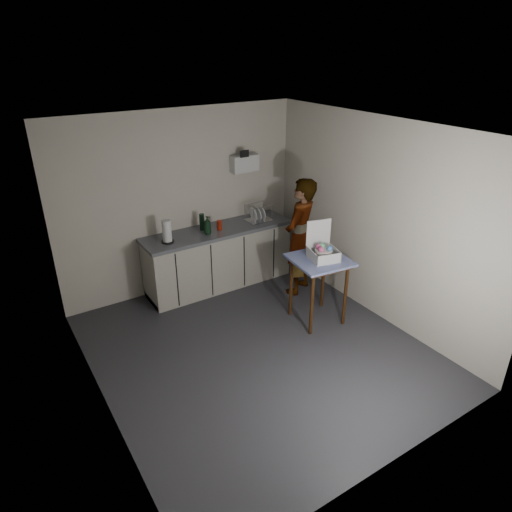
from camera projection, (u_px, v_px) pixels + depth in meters
ground at (258, 350)px, 5.51m from camera, size 4.00×4.00×0.00m
wall_back at (182, 203)px, 6.47m from camera, size 3.60×0.02×2.60m
wall_right at (375, 221)px, 5.83m from camera, size 0.02×4.00×2.60m
wall_left at (91, 298)px, 4.08m from camera, size 0.02×4.00×2.60m
ceiling at (258, 131)px, 4.40m from camera, size 3.60×4.00×0.01m
kitchen_counter at (219, 259)px, 6.82m from camera, size 2.24×0.62×0.91m
wall_shelf at (244, 163)px, 6.71m from camera, size 0.42×0.18×0.37m
side_table at (319, 267)px, 5.80m from camera, size 0.76×0.76×0.89m
standing_man at (300, 237)px, 6.48m from camera, size 0.75×0.66×1.71m
soap_bottle at (207, 225)px, 6.39m from camera, size 0.14×0.14×0.26m
soda_can at (219, 225)px, 6.56m from camera, size 0.07×0.07×0.14m
dark_bottle at (202, 222)px, 6.53m from camera, size 0.07×0.07×0.24m
paper_towel at (167, 232)px, 6.12m from camera, size 0.18×0.18×0.31m
dish_rack at (258, 217)px, 6.89m from camera, size 0.37×0.28×0.26m
bakery_box at (323, 251)px, 5.71m from camera, size 0.40×0.41×0.47m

